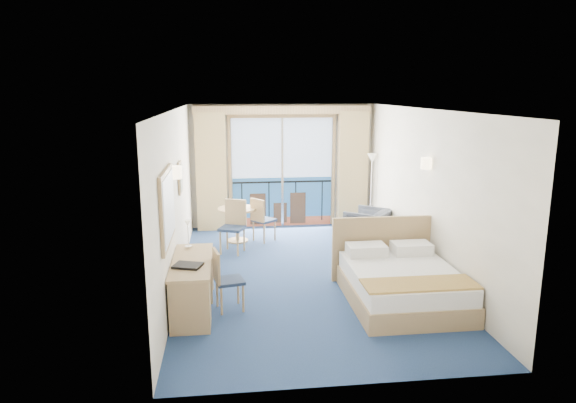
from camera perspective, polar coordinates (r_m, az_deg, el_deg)
The scene contains 22 objects.
floor at distance 8.55m, azimuth 1.76°, elevation -8.19°, with size 6.50×6.50×0.00m, color navy.
room_walls at distance 8.10m, azimuth 1.84°, elevation 3.67°, with size 4.04×6.54×2.72m.
balcony_door at distance 11.35m, azimuth -0.68°, elevation 2.91°, with size 2.36×0.03×2.52m.
curtain_left at distance 11.13m, azimuth -8.53°, elevation 3.27°, with size 0.65×0.22×2.55m, color tan.
curtain_right at distance 11.46m, azimuth 7.18°, elevation 3.57°, with size 0.65×0.22×2.55m, color tan.
pelmet at distance 11.09m, azimuth -0.59°, elevation 10.15°, with size 3.80×0.25×0.18m, color tan.
mirror at distance 6.62m, azimuth -13.25°, elevation -0.60°, with size 0.05×1.25×0.95m.
wall_print at distance 8.52m, azimuth -11.88°, elevation 2.62°, with size 0.04×0.42×0.52m.
sconce_left at distance 7.44m, azimuth -12.39°, elevation 3.19°, with size 0.18×0.18×0.18m, color beige.
sconce_right at distance 8.46m, azimuth 15.13°, elevation 4.11°, with size 0.18×0.18×0.18m, color beige.
bed at distance 7.63m, azimuth 12.44°, elevation -8.74°, with size 1.65×1.96×1.03m.
nightstand at distance 9.09m, azimuth 12.56°, elevation -5.23°, with size 0.46×0.44×0.60m, color #9E8554.
phone at distance 8.96m, azimuth 12.87°, elevation -3.21°, with size 0.20×0.16×0.09m, color silver.
armchair at distance 10.28m, azimuth 8.86°, elevation -2.73°, with size 0.75×0.78×0.71m, color #434852.
floor_lamp at distance 11.19m, azimuth 9.28°, elevation 3.22°, with size 0.23×0.23×1.66m.
desk at distance 6.86m, azimuth -10.76°, elevation -10.11°, with size 0.53×1.55×0.73m.
desk_chair at distance 7.16m, azimuth -7.12°, elevation -8.26°, with size 0.45×0.44×0.87m.
folder at distance 6.88m, azimuth -11.07°, elevation -7.00°, with size 0.36×0.27×0.03m, color black.
desk_lamp at distance 7.59m, azimuth -11.08°, elevation -2.95°, with size 0.11×0.11×0.40m.
round_table at distance 10.32m, azimuth -5.67°, elevation -1.62°, with size 0.76×0.76×0.69m.
table_chair_a at distance 10.29m, azimuth -2.99°, elevation -1.75°, with size 0.54×0.54×0.89m.
table_chair_b at distance 9.67m, azimuth -6.06°, elevation -2.38°, with size 0.55×0.56×0.98m.
Camera 1 is at (-1.22, -7.92, 2.98)m, focal length 32.00 mm.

